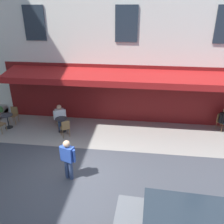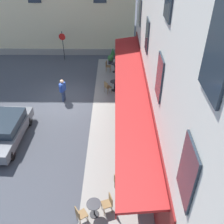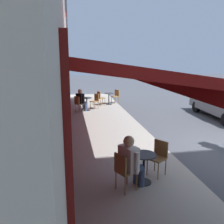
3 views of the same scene
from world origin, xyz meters
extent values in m
cube|color=gray|center=(-3.25, -3.40, 0.00)|extent=(20.50, 3.20, 0.01)
cube|color=maroon|center=(-3.00, -4.97, 1.60)|extent=(16.00, 0.06, 3.20)
cube|color=maroon|center=(-3.00, -4.15, 2.85)|extent=(15.00, 1.70, 0.36)
cube|color=maroon|center=(-3.00, -3.32, 2.62)|extent=(15.00, 0.04, 0.28)
cube|color=#232D38|center=(-11.00, -4.96, 5.20)|extent=(1.10, 0.06, 1.70)
cube|color=#232D38|center=(-6.33, -4.96, 5.20)|extent=(1.10, 0.06, 1.70)
cylinder|color=black|center=(1.45, -3.24, 0.01)|extent=(0.40, 0.40, 0.03)
cylinder|color=black|center=(1.45, -3.24, 0.36)|extent=(0.06, 0.06, 0.72)
cylinder|color=#2D2D33|center=(1.45, -3.24, 0.73)|extent=(0.60, 0.60, 0.03)
cylinder|color=olive|center=(1.09, -3.03, 0.23)|extent=(0.03, 0.03, 0.45)
cylinder|color=olive|center=(1.36, -2.84, 0.23)|extent=(0.03, 0.03, 0.45)
cylinder|color=olive|center=(0.89, -2.76, 0.23)|extent=(0.03, 0.03, 0.45)
cylinder|color=olive|center=(1.17, -2.56, 0.23)|extent=(0.03, 0.03, 0.45)
cube|color=olive|center=(1.13, -2.80, 0.47)|extent=(0.56, 0.56, 0.04)
cube|color=olive|center=(1.02, -2.65, 0.70)|extent=(0.35, 0.27, 0.42)
cylinder|color=olive|center=(1.77, -3.51, 0.23)|extent=(0.03, 0.03, 0.45)
cylinder|color=olive|center=(1.46, -3.66, 0.23)|extent=(0.03, 0.03, 0.45)
cylinder|color=olive|center=(1.92, -3.81, 0.23)|extent=(0.03, 0.03, 0.45)
cylinder|color=olive|center=(1.62, -3.96, 0.23)|extent=(0.03, 0.03, 0.45)
cube|color=olive|center=(1.69, -3.74, 0.47)|extent=(0.54, 0.54, 0.04)
cube|color=olive|center=(1.77, -3.90, 0.70)|extent=(0.38, 0.21, 0.42)
cylinder|color=black|center=(-7.14, -4.00, 0.01)|extent=(0.40, 0.40, 0.03)
cylinder|color=black|center=(-7.14, -4.00, 0.36)|extent=(0.06, 0.06, 0.72)
cylinder|color=#2D2D33|center=(-7.14, -4.00, 0.73)|extent=(0.60, 0.60, 0.03)
cylinder|color=olive|center=(-7.49, -3.77, 0.23)|extent=(0.03, 0.03, 0.45)
cylinder|color=olive|center=(-7.20, -3.59, 0.23)|extent=(0.03, 0.03, 0.45)
cylinder|color=olive|center=(-7.67, -3.48, 0.23)|extent=(0.03, 0.03, 0.45)
cylinder|color=olive|center=(-7.38, -3.30, 0.23)|extent=(0.03, 0.03, 0.45)
cube|color=olive|center=(-7.43, -3.53, 0.47)|extent=(0.55, 0.55, 0.04)
cube|color=olive|center=(-7.53, -3.38, 0.70)|extent=(0.36, 0.25, 0.42)
cylinder|color=olive|center=(-6.78, -4.20, 0.23)|extent=(0.03, 0.03, 0.45)
cylinder|color=olive|center=(-7.05, -4.40, 0.23)|extent=(0.03, 0.03, 0.45)
cylinder|color=olive|center=(-6.57, -4.46, 0.23)|extent=(0.03, 0.03, 0.45)
cylinder|color=olive|center=(-6.84, -4.67, 0.23)|extent=(0.03, 0.03, 0.45)
cube|color=olive|center=(-6.81, -4.43, 0.47)|extent=(0.56, 0.56, 0.04)
cube|color=olive|center=(-6.70, -4.58, 0.70)|extent=(0.34, 0.28, 0.42)
cylinder|color=black|center=(-8.75, -2.45, 0.01)|extent=(0.40, 0.40, 0.03)
cylinder|color=black|center=(-8.75, -2.45, 0.36)|extent=(0.06, 0.06, 0.72)
cylinder|color=#2D2D33|center=(-8.75, -2.45, 0.73)|extent=(0.60, 0.60, 0.03)
cylinder|color=olive|center=(-9.10, -2.22, 0.23)|extent=(0.03, 0.03, 0.45)
cylinder|color=olive|center=(-8.81, -2.03, 0.23)|extent=(0.03, 0.03, 0.45)
cylinder|color=olive|center=(-9.28, -1.93, 0.23)|extent=(0.03, 0.03, 0.45)
cylinder|color=olive|center=(-8.99, -1.75, 0.23)|extent=(0.03, 0.03, 0.45)
cube|color=olive|center=(-9.04, -1.98, 0.47)|extent=(0.55, 0.55, 0.04)
cube|color=olive|center=(-9.14, -1.83, 0.70)|extent=(0.36, 0.25, 0.42)
cylinder|color=olive|center=(-8.46, -2.74, 0.23)|extent=(0.03, 0.03, 0.45)
cylinder|color=olive|center=(-8.78, -2.86, 0.23)|extent=(0.03, 0.03, 0.45)
cylinder|color=olive|center=(-8.34, -3.06, 0.23)|extent=(0.03, 0.03, 0.45)
cylinder|color=olive|center=(-8.66, -3.18, 0.23)|extent=(0.03, 0.03, 0.45)
cube|color=olive|center=(-8.56, -2.96, 0.47)|extent=(0.51, 0.51, 0.04)
cube|color=olive|center=(-8.50, -3.13, 0.70)|extent=(0.39, 0.18, 0.42)
cylinder|color=navy|center=(1.60, -3.34, 0.23)|extent=(0.15, 0.15, 0.47)
cylinder|color=navy|center=(1.67, -3.49, 0.49)|extent=(0.29, 0.37, 0.16)
cylinder|color=navy|center=(1.43, -3.42, 0.23)|extent=(0.15, 0.15, 0.47)
cylinder|color=navy|center=(1.51, -3.57, 0.49)|extent=(0.29, 0.37, 0.16)
cube|color=silver|center=(1.67, -3.68, 0.77)|extent=(0.54, 0.45, 0.57)
sphere|color=tan|center=(1.67, -3.68, 1.18)|extent=(0.25, 0.25, 0.25)
cylinder|color=silver|center=(1.92, -3.56, 0.76)|extent=(0.10, 0.10, 0.50)
cylinder|color=silver|center=(1.41, -3.81, 0.76)|extent=(0.10, 0.10, 0.50)
cylinder|color=navy|center=(-6.97, -4.07, 0.23)|extent=(0.15, 0.15, 0.47)
cylinder|color=navy|center=(-6.87, -4.20, 0.49)|extent=(0.32, 0.35, 0.15)
cylinder|color=navy|center=(-7.11, -4.18, 0.23)|extent=(0.15, 0.15, 0.47)
cylinder|color=navy|center=(-7.01, -4.31, 0.49)|extent=(0.32, 0.35, 0.15)
cube|color=black|center=(-6.84, -4.39, 0.77)|extent=(0.52, 0.48, 0.55)
sphere|color=tan|center=(-6.84, -4.39, 1.16)|extent=(0.24, 0.24, 0.24)
cylinder|color=black|center=(-6.63, -4.22, 0.75)|extent=(0.10, 0.10, 0.49)
cylinder|color=black|center=(-7.06, -4.56, 0.75)|extent=(0.10, 0.10, 0.49)
cylinder|color=black|center=(-5.54, 3.62, 0.30)|extent=(0.60, 0.20, 0.60)
cylinder|color=black|center=(-5.62, 2.02, 0.30)|extent=(0.60, 0.20, 0.60)
camera|label=1|loc=(-2.49, 7.06, 5.95)|focal=37.44mm
camera|label=2|loc=(-15.07, -3.25, 9.84)|focal=41.49mm
camera|label=3|loc=(6.66, -4.94, 3.01)|focal=38.79mm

